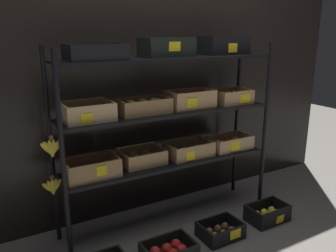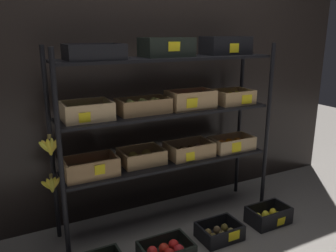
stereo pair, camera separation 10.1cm
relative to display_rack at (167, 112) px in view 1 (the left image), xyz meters
The scene contains 6 objects.
ground_plane 0.91m from the display_rack, 60.25° to the right, with size 10.00×10.00×0.00m, color #605B56.
storefront_wall 0.56m from the display_rack, 89.52° to the left, with size 4.05×0.12×2.66m, color black.
display_rack is the anchor object (origin of this frame).
crate_ground_apple_red 0.99m from the display_rack, 118.21° to the right, with size 0.35×0.25×0.11m.
crate_ground_kiwi 0.98m from the display_rack, 60.16° to the right, with size 0.31×0.23×0.12m.
crate_ground_lemon 1.18m from the display_rack, 29.72° to the right, with size 0.33×0.22×0.14m.
Camera 1 is at (-1.23, -2.16, 1.48)m, focal length 36.67 mm.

